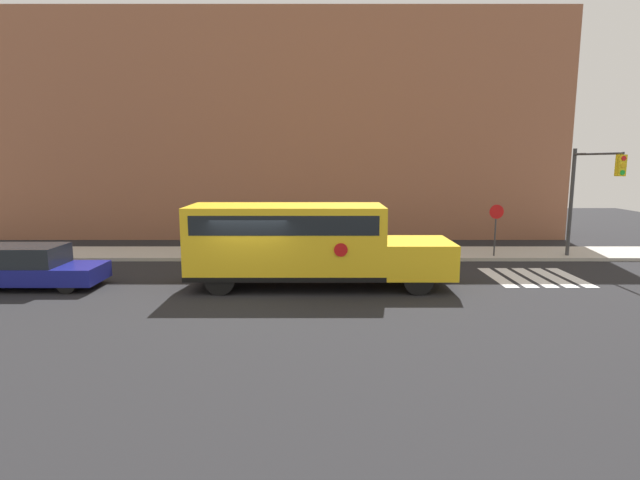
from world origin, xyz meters
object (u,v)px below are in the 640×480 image
Objects in this scene: stop_sign at (495,224)px; parked_car at (28,267)px; traffic_light at (587,187)px; school_bus at (301,241)px.

parked_car is at bearing -164.17° from stop_sign.
stop_sign is at bearing 15.83° from parked_car.
traffic_light reaches higher than parked_car.
parked_car is 18.68m from stop_sign.
school_bus is at bearing -162.10° from traffic_light.
school_bus is 12.52m from traffic_light.
traffic_light is at bearing -18.40° from stop_sign.
stop_sign is (8.45, 4.93, -0.03)m from school_bus.
school_bus reaches higher than stop_sign.
traffic_light reaches higher than stop_sign.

